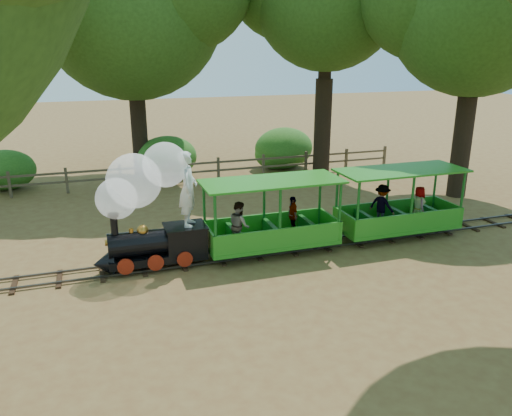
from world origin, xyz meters
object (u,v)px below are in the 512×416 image
object	(u,v)px
locomotive	(147,198)
carriage_front	(268,226)
carriage_rear	(397,210)
fence	(195,169)

from	to	relation	value
locomotive	carriage_front	distance (m)	3.29
locomotive	carriage_front	xyz separation A→B (m)	(3.13, -0.10, -1.03)
carriage_rear	locomotive	bearing A→B (deg)	179.48
carriage_front	fence	xyz separation A→B (m)	(-0.34, 8.03, -0.22)
locomotive	carriage_front	bearing A→B (deg)	-1.82
carriage_rear	carriage_front	bearing A→B (deg)	-179.50
carriage_front	carriage_rear	world-z (taller)	same
carriage_front	fence	world-z (taller)	carriage_front
carriage_front	locomotive	bearing A→B (deg)	178.18
locomotive	carriage_rear	bearing A→B (deg)	-0.52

